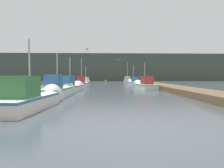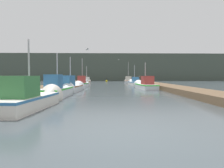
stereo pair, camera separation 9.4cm
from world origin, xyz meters
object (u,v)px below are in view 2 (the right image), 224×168
at_px(mooring_piling_1, 136,81).
at_px(channel_buoy, 107,81).
at_px(fishing_boat_0, 32,98).
at_px(fishing_boat_1, 59,90).
at_px(mooring_piling_0, 140,80).
at_px(fishing_boat_7, 128,81).
at_px(fishing_boat_4, 82,83).
at_px(fishing_boat_6, 87,81).
at_px(seagull_1, 119,60).
at_px(mooring_piling_2, 87,80).
at_px(seagull_lead, 87,49).
at_px(fishing_boat_5, 134,82).
at_px(fishing_boat_3, 144,85).
at_px(fishing_boat_2, 71,87).

height_order(mooring_piling_1, channel_buoy, mooring_piling_1).
height_order(fishing_boat_0, fishing_boat_1, fishing_boat_0).
distance_m(mooring_piling_0, mooring_piling_1, 2.15).
bearing_deg(fishing_boat_7, fishing_boat_4, -115.22).
relative_size(fishing_boat_4, channel_buoy, 5.47).
xyz_separation_m(fishing_boat_6, mooring_piling_0, (9.48, -3.42, 0.30)).
distance_m(fishing_boat_0, seagull_1, 24.41).
relative_size(fishing_boat_7, mooring_piling_2, 4.72).
bearing_deg(seagull_lead, mooring_piling_0, 133.25).
distance_m(fishing_boat_4, seagull_1, 8.10).
height_order(mooring_piling_0, channel_buoy, mooring_piling_0).
bearing_deg(mooring_piling_1, fishing_boat_6, 172.05).
bearing_deg(fishing_boat_5, seagull_1, 166.96).
bearing_deg(fishing_boat_1, fishing_boat_3, 50.85).
bearing_deg(fishing_boat_0, fishing_boat_6, 95.91).
distance_m(fishing_boat_6, mooring_piling_1, 9.32).
height_order(fishing_boat_1, fishing_boat_7, fishing_boat_7).
distance_m(fishing_boat_4, fishing_boat_6, 9.33).
relative_size(fishing_boat_2, mooring_piling_0, 4.27).
relative_size(fishing_boat_3, mooring_piling_2, 5.71).
distance_m(fishing_boat_5, seagull_lead, 17.95).
relative_size(fishing_boat_7, seagull_1, 8.94).
relative_size(fishing_boat_4, mooring_piling_0, 4.09).
height_order(fishing_boat_7, channel_buoy, fishing_boat_7).
bearing_deg(fishing_boat_2, channel_buoy, 89.06).
distance_m(fishing_boat_2, mooring_piling_0, 17.77).
distance_m(fishing_boat_2, mooring_piling_2, 27.60).
xyz_separation_m(fishing_boat_5, mooring_piling_0, (1.19, 1.67, 0.33)).
distance_m(fishing_boat_6, mooring_piling_0, 10.08).
height_order(fishing_boat_0, mooring_piling_0, fishing_boat_0).
distance_m(fishing_boat_0, fishing_boat_1, 4.87).
height_order(fishing_boat_4, mooring_piling_0, fishing_boat_4).
distance_m(fishing_boat_7, mooring_piling_2, 10.43).
bearing_deg(fishing_boat_2, fishing_boat_7, 76.32).
height_order(fishing_boat_6, mooring_piling_2, fishing_boat_6).
distance_m(fishing_boat_6, channel_buoy, 11.66).
relative_size(fishing_boat_0, fishing_boat_5, 1.03).
bearing_deg(channel_buoy, fishing_boat_1, -95.91).
relative_size(fishing_boat_0, seagull_lead, 9.90).
xyz_separation_m(mooring_piling_2, seagull_lead, (3.05, -30.54, 3.09)).
bearing_deg(fishing_boat_6, fishing_boat_5, -34.28).
relative_size(fishing_boat_1, fishing_boat_2, 0.87).
xyz_separation_m(fishing_boat_6, seagull_lead, (2.14, -21.63, 3.21)).
bearing_deg(channel_buoy, fishing_boat_3, -80.37).
bearing_deg(channel_buoy, fishing_boat_2, -96.58).
xyz_separation_m(fishing_boat_0, fishing_boat_2, (0.26, 9.42, -0.01)).
relative_size(fishing_boat_3, fishing_boat_4, 1.04).
relative_size(fishing_boat_2, channel_buoy, 5.71).
height_order(fishing_boat_0, mooring_piling_1, fishing_boat_0).
bearing_deg(fishing_boat_2, fishing_boat_1, -85.93).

